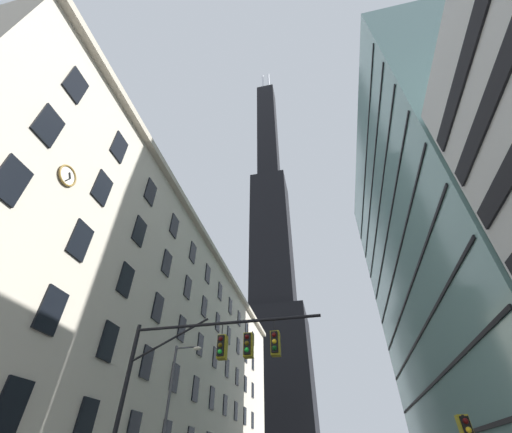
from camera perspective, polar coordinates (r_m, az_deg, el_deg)
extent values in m
cube|color=beige|center=(42.89, -19.24, -22.29)|extent=(15.85, 63.89, 25.29)
cube|color=#B2A893|center=(44.24, -6.66, -7.59)|extent=(0.70, 63.89, 0.60)
cube|color=black|center=(18.51, -37.66, -25.42)|extent=(0.14, 1.40, 2.20)
cube|color=black|center=(22.25, -28.20, -29.62)|extent=(0.14, 1.40, 2.20)
cube|color=black|center=(26.41, -21.14, -32.13)|extent=(0.14, 1.40, 2.20)
cube|color=black|center=(19.43, -32.79, -13.89)|extent=(0.14, 1.40, 2.20)
cube|color=black|center=(23.02, -24.92, -19.58)|extent=(0.14, 1.40, 2.20)
cube|color=black|center=(27.06, -18.96, -23.45)|extent=(0.14, 1.40, 2.20)
cube|color=black|center=(31.38, -14.37, -26.13)|extent=(0.14, 1.40, 2.20)
cube|color=black|center=(35.88, -10.77, -28.05)|extent=(0.14, 1.40, 2.20)
cube|color=black|center=(40.49, -7.90, -29.47)|extent=(0.14, 1.40, 2.20)
cube|color=black|center=(45.19, -5.56, -30.56)|extent=(0.14, 1.40, 2.20)
cube|color=black|center=(49.94, -3.62, -31.41)|extent=(0.14, 1.40, 2.20)
cube|color=black|center=(54.74, -2.00, -32.08)|extent=(0.14, 1.40, 2.20)
cube|color=black|center=(59.58, -0.62, -32.64)|extent=(0.14, 1.40, 2.20)
cube|color=black|center=(18.58, -37.58, 5.15)|extent=(0.14, 1.40, 2.20)
cube|color=black|center=(21.16, -28.93, -3.75)|extent=(0.14, 1.40, 2.20)
cube|color=black|center=(24.50, -22.29, -10.43)|extent=(0.14, 1.40, 2.20)
cube|color=black|center=(28.33, -17.17, -15.33)|extent=(0.14, 1.40, 2.20)
cube|color=black|center=(32.48, -13.15, -18.93)|extent=(0.14, 1.40, 2.20)
cube|color=black|center=(36.84, -9.95, -21.65)|extent=(0.14, 1.40, 2.20)
cube|color=black|center=(41.35, -7.35, -23.73)|extent=(0.14, 1.40, 2.20)
cube|color=black|center=(45.96, -5.21, -25.37)|extent=(0.14, 1.40, 2.20)
cube|color=black|center=(50.64, -3.41, -26.69)|extent=(0.14, 1.40, 2.20)
cube|color=black|center=(55.38, -1.89, -27.76)|extent=(0.14, 1.40, 2.20)
cube|color=black|center=(60.16, -0.59, -28.65)|extent=(0.14, 1.40, 2.20)
cube|color=black|center=(21.23, -33.13, 13.47)|extent=(0.14, 1.40, 2.20)
cube|color=black|center=(23.52, -25.82, 4.62)|extent=(0.14, 1.40, 2.20)
cube|color=black|center=(26.57, -20.14, -2.50)|extent=(0.14, 1.40, 2.20)
cube|color=black|center=(30.14, -15.68, -8.03)|extent=(0.14, 1.40, 2.20)
cube|color=black|center=(34.07, -12.12, -12.31)|extent=(0.14, 1.40, 2.20)
cube|color=black|center=(38.25, -9.24, -15.64)|extent=(0.14, 1.40, 2.20)
cube|color=black|center=(42.61, -6.87, -18.28)|extent=(0.14, 1.40, 2.20)
cube|color=black|center=(47.09, -4.90, -20.40)|extent=(0.14, 1.40, 2.20)
cube|color=black|center=(51.67, -3.23, -22.13)|extent=(0.14, 1.40, 2.20)
cube|color=black|center=(56.33, -1.80, -23.57)|extent=(0.14, 1.40, 2.20)
cube|color=black|center=(61.03, -0.56, -24.77)|extent=(0.14, 1.40, 2.20)
cube|color=black|center=(24.33, -29.54, 19.76)|extent=(0.14, 1.40, 2.20)
cube|color=black|center=(26.35, -23.29, 11.32)|extent=(0.14, 1.40, 2.20)
cube|color=black|center=(29.10, -18.36, 4.18)|extent=(0.14, 1.40, 2.20)
cube|color=black|center=(32.39, -14.42, -1.65)|extent=(0.14, 1.40, 2.20)
cube|color=black|center=(36.08, -11.24, -6.34)|extent=(0.14, 1.40, 2.20)
cube|color=black|center=(40.05, -8.63, -10.12)|extent=(0.14, 1.40, 2.20)
cube|color=black|center=(44.23, -6.46, -13.18)|extent=(0.14, 1.40, 2.20)
cube|color=black|center=(48.57, -4.62, -15.69)|extent=(0.14, 1.40, 2.20)
cube|color=black|center=(53.02, -3.06, -17.78)|extent=(0.14, 1.40, 2.20)
cube|color=black|center=(57.56, -1.71, -19.53)|extent=(0.14, 1.40, 2.20)
cube|color=black|center=(62.18, -0.54, -21.01)|extent=(0.14, 1.40, 2.20)
torus|color=olive|center=(21.17, -30.62, 6.30)|extent=(0.12, 1.29, 1.29)
cylinder|color=silver|center=(21.19, -30.70, 6.28)|extent=(0.05, 1.11, 1.11)
cube|color=black|center=(21.26, -30.32, 6.39)|extent=(0.03, 0.26, 0.31)
cube|color=black|center=(21.07, -30.57, 5.72)|extent=(0.03, 0.28, 0.46)
cube|color=black|center=(112.47, 3.79, -28.07)|extent=(22.42, 22.42, 45.01)
cube|color=black|center=(134.07, 2.82, -4.19)|extent=(15.69, 15.69, 65.47)
cube|color=black|center=(185.92, 2.09, 14.87)|extent=(10.09, 10.09, 81.84)
cylinder|color=silver|center=(230.29, 1.24, 22.55)|extent=(1.20, 1.20, 22.88)
cylinder|color=silver|center=(229.99, 2.31, 22.73)|extent=(1.20, 1.20, 22.88)
cube|color=black|center=(17.89, 37.73, 19.89)|extent=(0.16, 13.00, 1.10)
cube|color=black|center=(20.19, 34.14, 24.68)|extent=(0.16, 13.00, 1.10)
cube|color=gray|center=(42.96, 33.86, -4.87)|extent=(16.29, 36.76, 42.59)
cube|color=black|center=(36.03, 28.99, -24.82)|extent=(0.12, 35.76, 0.24)
cube|color=black|center=(36.92, 27.00, -18.98)|extent=(0.12, 35.76, 0.24)
cube|color=black|center=(38.20, 25.25, -13.44)|extent=(0.12, 35.76, 0.24)
cube|color=black|center=(39.85, 23.70, -8.31)|extent=(0.12, 35.76, 0.24)
cube|color=black|center=(41.82, 22.32, -3.62)|extent=(0.12, 35.76, 0.24)
cube|color=black|center=(44.06, 21.08, 0.63)|extent=(0.12, 35.76, 0.24)
cube|color=black|center=(46.54, 19.97, 4.45)|extent=(0.12, 35.76, 0.24)
cube|color=black|center=(49.22, 18.97, 7.86)|extent=(0.12, 35.76, 0.24)
cylinder|color=black|center=(17.07, -23.21, -29.48)|extent=(0.20, 0.20, 7.52)
cylinder|color=black|center=(15.99, -5.56, -18.45)|extent=(8.98, 0.14, 0.14)
cylinder|color=black|center=(16.79, -15.13, -20.54)|extent=(3.68, 0.10, 1.85)
cylinder|color=black|center=(15.92, -6.04, -19.48)|extent=(0.04, 0.04, 0.60)
cube|color=black|center=(15.69, -6.24, -22.06)|extent=(0.30, 0.30, 0.90)
cube|color=olive|center=(15.85, -6.04, -22.24)|extent=(0.40, 0.40, 1.04)
sphere|color=#450808|center=(15.63, -6.35, -20.91)|extent=(0.20, 0.20, 0.20)
sphere|color=#4B3A08|center=(15.55, -6.43, -21.89)|extent=(0.20, 0.20, 0.20)
sphere|color=green|center=(15.47, -6.51, -22.88)|extent=(0.20, 0.20, 0.20)
cylinder|color=black|center=(15.60, -1.46, -19.25)|extent=(0.04, 0.04, 0.60)
cube|color=black|center=(15.36, -1.50, -21.89)|extent=(0.30, 0.30, 0.90)
cube|color=olive|center=(15.52, -1.34, -22.07)|extent=(0.40, 0.40, 1.04)
sphere|color=#450808|center=(15.30, -1.64, -20.72)|extent=(0.20, 0.20, 0.20)
sphere|color=#4B3A08|center=(15.22, -1.66, -21.72)|extent=(0.20, 0.20, 0.20)
sphere|color=green|center=(15.14, -1.68, -22.73)|extent=(0.20, 0.20, 0.20)
cylinder|color=black|center=(15.37, 3.28, -18.90)|extent=(0.04, 0.04, 0.60)
cube|color=black|center=(15.13, 3.39, -21.57)|extent=(0.30, 0.30, 0.90)
cube|color=olive|center=(15.29, 3.51, -21.75)|extent=(0.40, 0.40, 1.04)
sphere|color=#450808|center=(15.06, 3.24, -20.38)|extent=(0.20, 0.20, 0.20)
sphere|color=yellow|center=(14.98, 3.28, -21.40)|extent=(0.20, 0.20, 0.20)
sphere|color=#083D10|center=(14.90, 3.32, -22.43)|extent=(0.20, 0.20, 0.20)
cube|color=black|center=(16.58, 33.62, -29.24)|extent=(0.30, 0.30, 0.90)
cube|color=olive|center=(16.74, 33.46, -29.34)|extent=(0.40, 0.40, 1.04)
sphere|color=#450808|center=(16.45, 33.39, -28.24)|extent=(0.20, 0.20, 0.20)
sphere|color=yellow|center=(16.43, 33.78, -29.15)|extent=(0.20, 0.20, 0.20)
cylinder|color=#47474C|center=(23.12, -15.84, -31.49)|extent=(0.18, 0.18, 8.42)
cylinder|color=#47474C|center=(23.58, -12.26, -21.93)|extent=(1.51, 0.10, 0.10)
ellipsoid|color=#EFE5C6|center=(23.27, -10.45, -22.18)|extent=(0.56, 0.32, 0.24)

